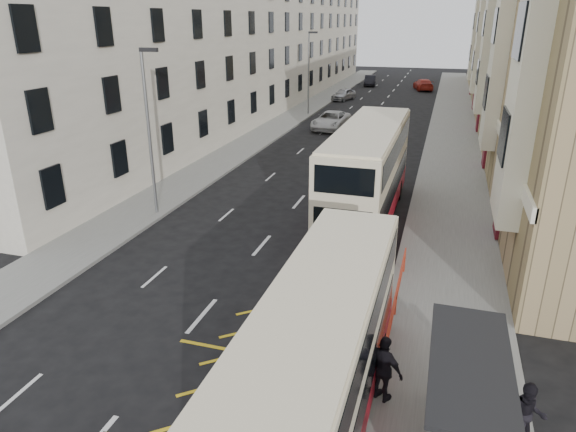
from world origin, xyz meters
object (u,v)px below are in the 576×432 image
(double_decker_front, at_px, (320,362))
(white_van, at_px, (331,120))
(pedestrian_far, at_px, (384,369))
(car_red, at_px, (423,85))
(bus_shelter, at_px, (475,403))
(street_lamp_near, at_px, (149,124))
(double_decker_rear, at_px, (367,174))
(car_dark, at_px, (370,81))
(street_lamp_far, at_px, (309,69))
(pedestrian_mid, at_px, (527,416))
(car_silver, at_px, (344,94))

(double_decker_front, xyz_separation_m, white_van, (-7.60, 35.64, -1.26))
(pedestrian_far, height_order, car_red, pedestrian_far)
(bus_shelter, relative_size, street_lamp_near, 0.53)
(bus_shelter, xyz_separation_m, white_van, (-10.94, 36.14, -1.37))
(double_decker_rear, bearing_deg, car_dark, 98.65)
(double_decker_front, xyz_separation_m, car_dark, (-8.94, 68.19, -1.30))
(white_van, xyz_separation_m, car_dark, (-1.35, 32.55, -0.03))
(bus_shelter, xyz_separation_m, pedestrian_far, (-1.99, 1.92, -1.05))
(double_decker_rear, bearing_deg, double_decker_front, -85.13)
(white_van, bearing_deg, street_lamp_near, -95.03)
(street_lamp_far, bearing_deg, double_decker_rear, -69.69)
(pedestrian_mid, relative_size, car_red, 0.32)
(pedestrian_mid, bearing_deg, car_red, 93.99)
(car_red, bearing_deg, bus_shelter, 80.62)
(street_lamp_far, distance_m, pedestrian_mid, 44.24)
(street_lamp_far, relative_size, car_red, 1.54)
(double_decker_front, height_order, double_decker_rear, double_decker_rear)
(white_van, distance_m, car_silver, 17.49)
(pedestrian_far, bearing_deg, car_silver, -49.22)
(bus_shelter, height_order, car_red, bus_shelter)
(car_dark, bearing_deg, pedestrian_far, -87.74)
(pedestrian_far, height_order, car_dark, pedestrian_far)
(pedestrian_mid, xyz_separation_m, car_red, (-5.81, 64.57, -0.24))
(street_lamp_near, bearing_deg, pedestrian_mid, -34.71)
(double_decker_rear, distance_m, car_silver, 39.76)
(pedestrian_far, relative_size, car_silver, 0.45)
(double_decker_front, height_order, car_dark, double_decker_front)
(street_lamp_near, distance_m, pedestrian_mid, 19.80)
(pedestrian_mid, distance_m, car_red, 64.83)
(street_lamp_far, xyz_separation_m, pedestrian_mid, (16.00, -41.08, -3.64))
(bus_shelter, distance_m, street_lamp_far, 44.94)
(bus_shelter, bearing_deg, street_lamp_near, 139.86)
(bus_shelter, xyz_separation_m, street_lamp_far, (-14.69, 42.39, 2.50))
(bus_shelter, relative_size, double_decker_front, 0.42)
(pedestrian_mid, height_order, car_red, pedestrian_mid)
(car_silver, bearing_deg, pedestrian_mid, -58.24)
(bus_shelter, relative_size, car_silver, 1.02)
(car_silver, xyz_separation_m, car_red, (8.72, 12.39, 0.05))
(pedestrian_mid, bearing_deg, car_silver, 104.41)
(pedestrian_mid, height_order, pedestrian_far, pedestrian_far)
(double_decker_rear, xyz_separation_m, car_red, (-0.04, 51.14, -1.64))
(pedestrian_mid, distance_m, car_dark, 68.74)
(car_silver, xyz_separation_m, car_dark, (0.93, 15.20, 0.03))
(double_decker_rear, relative_size, car_dark, 2.64)
(double_decker_front, bearing_deg, car_silver, 100.80)
(car_dark, distance_m, car_red, 8.28)
(pedestrian_mid, xyz_separation_m, car_dark, (-13.59, 67.38, -0.26))
(bus_shelter, relative_size, double_decker_rear, 0.36)
(double_decker_front, distance_m, car_silver, 53.92)
(pedestrian_mid, bearing_deg, pedestrian_far, 168.35)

